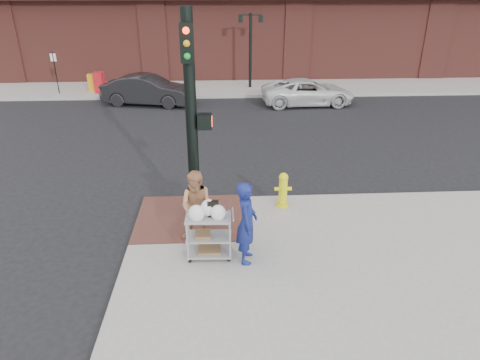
{
  "coord_description": "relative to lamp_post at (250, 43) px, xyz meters",
  "views": [
    {
      "loc": [
        0.1,
        -8.64,
        5.53
      ],
      "look_at": [
        0.6,
        0.71,
        1.25
      ],
      "focal_mm": 32.0,
      "sensor_mm": 36.0,
      "label": 1
    }
  ],
  "objects": [
    {
      "name": "newsbox_red",
      "position": [
        -8.26,
        -1.02,
        -1.9
      ],
      "size": [
        0.54,
        0.51,
        1.13
      ],
      "primitive_type": "cube",
      "rotation": [
        0.0,
        0.0,
        -0.18
      ],
      "color": "red",
      "rests_on": "sidewalk_far"
    },
    {
      "name": "newsbox_yellow",
      "position": [
        -8.76,
        -0.68,
        -1.99
      ],
      "size": [
        0.43,
        0.39,
        0.96
      ],
      "primitive_type": "cube",
      "rotation": [
        0.0,
        0.0,
        0.07
      ],
      "color": "#C39115",
      "rests_on": "sidewalk_far"
    },
    {
      "name": "brick_curb_ramp",
      "position": [
        -2.6,
        -15.1,
        -2.46
      ],
      "size": [
        2.8,
        2.4,
        0.01
      ],
      "primitive_type": "cube",
      "color": "#582E29",
      "rests_on": "sidewalk_near"
    },
    {
      "name": "newsbox_blue",
      "position": [
        -6.29,
        -1.09,
        -2.02
      ],
      "size": [
        0.42,
        0.39,
        0.9
      ],
      "primitive_type": "cube",
      "rotation": [
        0.0,
        0.0,
        0.12
      ],
      "color": "#1D20BD",
      "rests_on": "sidewalk_far"
    },
    {
      "name": "ground",
      "position": [
        -2.0,
        -16.0,
        -2.62
      ],
      "size": [
        220.0,
        220.0,
        0.0
      ],
      "primitive_type": "plane",
      "color": "black",
      "rests_on": "ground"
    },
    {
      "name": "woman_blue",
      "position": [
        -1.35,
        -17.0,
        -1.56
      ],
      "size": [
        0.5,
        0.7,
        1.82
      ],
      "primitive_type": "imported",
      "rotation": [
        0.0,
        0.0,
        1.47
      ],
      "color": "navy",
      "rests_on": "sidewalk_near"
    },
    {
      "name": "minivan_white",
      "position": [
        2.64,
        -3.54,
        -1.98
      ],
      "size": [
        4.67,
        2.3,
        1.27
      ],
      "primitive_type": "imported",
      "rotation": [
        0.0,
        0.0,
        1.61
      ],
      "color": "silver",
      "rests_on": "ground"
    },
    {
      "name": "sidewalk_far",
      "position": [
        10.5,
        16.0,
        -2.54
      ],
      "size": [
        65.0,
        36.0,
        0.15
      ],
      "primitive_type": "cube",
      "color": "gray",
      "rests_on": "ground"
    },
    {
      "name": "parking_sign",
      "position": [
        -10.5,
        -1.0,
        -1.37
      ],
      "size": [
        0.05,
        0.05,
        2.2
      ],
      "primitive_type": "cylinder",
      "color": "black",
      "rests_on": "sidewalk_far"
    },
    {
      "name": "utility_cart",
      "position": [
        -2.15,
        -16.85,
        -1.87
      ],
      "size": [
        0.97,
        0.57,
        1.32
      ],
      "color": "gray",
      "rests_on": "sidewalk_near"
    },
    {
      "name": "pedestrian_tan",
      "position": [
        -2.39,
        -16.15,
        -1.61
      ],
      "size": [
        0.95,
        0.81,
        1.71
      ],
      "primitive_type": "imported",
      "rotation": [
        0.0,
        0.0,
        -0.22
      ],
      "color": "tan",
      "rests_on": "sidewalk_near"
    },
    {
      "name": "fire_hydrant",
      "position": [
        -0.23,
        -14.61,
        -1.98
      ],
      "size": [
        0.45,
        0.32,
        0.96
      ],
      "color": "yellow",
      "rests_on": "sidewalk_near"
    },
    {
      "name": "sedan_dark",
      "position": [
        -5.37,
        -3.12,
        -1.88
      ],
      "size": [
        4.71,
        2.48,
        1.48
      ],
      "primitive_type": "imported",
      "rotation": [
        0.0,
        0.0,
        1.36
      ],
      "color": "black",
      "rests_on": "ground"
    },
    {
      "name": "traffic_signal_pole",
      "position": [
        -2.48,
        -15.23,
        0.21
      ],
      "size": [
        0.61,
        0.51,
        5.0
      ],
      "color": "black",
      "rests_on": "sidewalk_near"
    },
    {
      "name": "lamp_post",
      "position": [
        0.0,
        0.0,
        0.0
      ],
      "size": [
        1.32,
        0.22,
        4.0
      ],
      "color": "black",
      "rests_on": "sidewalk_far"
    }
  ]
}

